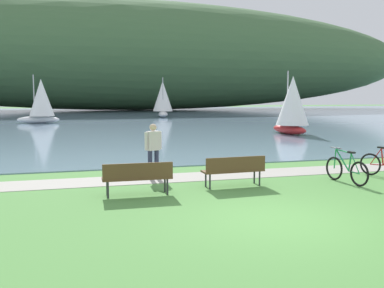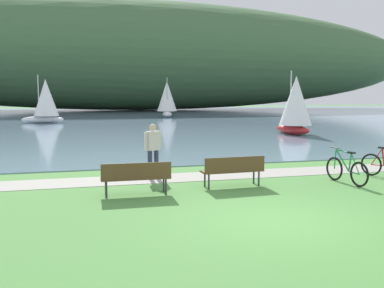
# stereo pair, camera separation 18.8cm
# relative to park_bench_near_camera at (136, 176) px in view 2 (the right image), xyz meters

# --- Properties ---
(ground_plane) EXTENTS (200.00, 200.00, 0.00)m
(ground_plane) POSITION_rel_park_bench_near_camera_xyz_m (2.49, -3.03, -0.52)
(ground_plane) COLOR #518E42
(bay_water) EXTENTS (180.00, 80.00, 0.04)m
(bay_water) POSITION_rel_park_bench_near_camera_xyz_m (2.49, 44.15, -0.50)
(bay_water) COLOR #7A99B2
(bay_water) RESTS_ON ground
(distant_hillside) EXTENTS (111.36, 28.00, 19.06)m
(distant_hillside) POSITION_rel_park_bench_near_camera_xyz_m (9.52, 67.16, 9.05)
(distant_hillside) COLOR #42663D
(distant_hillside) RESTS_ON bay_water
(shoreline_path) EXTENTS (60.00, 1.50, 0.01)m
(shoreline_path) POSITION_rel_park_bench_near_camera_xyz_m (2.49, 2.13, -0.52)
(shoreline_path) COLOR #A39E93
(shoreline_path) RESTS_ON ground
(park_bench_near_camera) EXTENTS (1.81, 0.51, 0.88)m
(park_bench_near_camera) POSITION_rel_park_bench_near_camera_xyz_m (0.00, 0.00, 0.00)
(park_bench_near_camera) COLOR brown
(park_bench_near_camera) RESTS_ON ground
(park_bench_further_along) EXTENTS (1.82, 0.57, 0.88)m
(park_bench_further_along) POSITION_rel_park_bench_near_camera_xyz_m (2.81, 0.37, 0.00)
(park_bench_further_along) COLOR brown
(park_bench_further_along) RESTS_ON ground
(bicycle_leaning_near_bench) EXTENTS (0.28, 1.76, 1.01)m
(bicycle_leaning_near_bench) POSITION_rel_park_bench_near_camera_xyz_m (6.21, -0.02, -0.12)
(bicycle_leaning_near_bench) COLOR black
(bicycle_leaning_near_bench) RESTS_ON ground
(person_at_shoreline) EXTENTS (0.57, 0.35, 1.71)m
(person_at_shoreline) POSITION_rel_park_bench_near_camera_xyz_m (0.85, 2.32, 0.46)
(person_at_shoreline) COLOR #282D47
(person_at_shoreline) RESTS_ON ground
(sailboat_nearest_to_shore) EXTENTS (2.31, 3.64, 4.19)m
(sailboat_nearest_to_shore) POSITION_rel_park_bench_near_camera_xyz_m (12.42, 14.75, 1.49)
(sailboat_nearest_to_shore) COLOR #B22323
(sailboat_nearest_to_shore) RESTS_ON bay_water
(sailboat_mid_bay) EXTENTS (2.75, 4.13, 4.70)m
(sailboat_mid_bay) POSITION_rel_park_bench_near_camera_xyz_m (9.11, 40.33, 1.73)
(sailboat_mid_bay) COLOR white
(sailboat_mid_bay) RESTS_ON bay_water
(sailboat_toward_hillside) EXTENTS (3.88, 2.44, 4.47)m
(sailboat_toward_hillside) POSITION_rel_park_bench_near_camera_xyz_m (-4.22, 31.72, 1.62)
(sailboat_toward_hillside) COLOR white
(sailboat_toward_hillside) RESTS_ON bay_water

